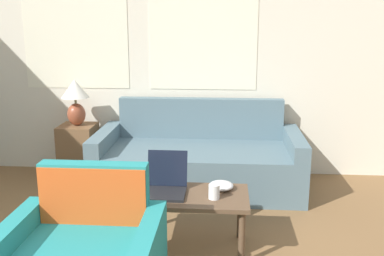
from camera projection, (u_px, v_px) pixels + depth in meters
name	position (u px, v px, depth m)	size (l,w,h in m)	color
wall_back	(147.00, 49.00, 4.65)	(6.30, 0.06, 2.60)	silver
couch	(199.00, 161.00, 4.40)	(1.96, 0.92, 0.82)	slate
side_table	(79.00, 151.00, 4.67)	(0.36, 0.36, 0.55)	brown
table_lamp	(75.00, 98.00, 4.54)	(0.28, 0.28, 0.47)	brown
coffee_table	(183.00, 201.00, 3.17)	(0.92, 0.49, 0.41)	brown
laptop	(166.00, 184.00, 3.18)	(0.29, 0.33, 0.27)	black
cup_navy	(130.00, 195.00, 3.04)	(0.08, 0.08, 0.08)	gold
cup_yellow	(214.00, 192.00, 3.07)	(0.08, 0.08, 0.10)	white
snack_bowl	(221.00, 186.00, 3.24)	(0.18, 0.18, 0.06)	white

